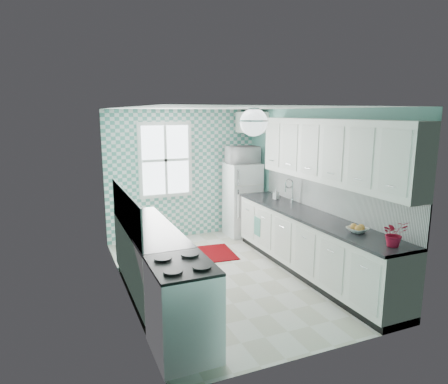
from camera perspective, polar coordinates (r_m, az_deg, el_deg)
name	(u,v)px	position (r m, az deg, el deg)	size (l,w,h in m)	color
floor	(227,276)	(6.21, 0.49, -11.94)	(3.00, 4.40, 0.02)	beige
ceiling	(228,107)	(5.70, 0.53, 12.01)	(3.00, 4.40, 0.02)	white
wall_back	(183,174)	(7.87, -5.93, 2.55)	(3.00, 0.02, 2.50)	#71B6A8
wall_front	(319,239)	(3.97, 13.45, -6.48)	(3.00, 0.02, 2.50)	#71B6A8
wall_left	(122,205)	(5.42, -14.30, -1.74)	(0.02, 4.40, 2.50)	#71B6A8
wall_right	(314,188)	(6.57, 12.68, 0.58)	(0.02, 4.40, 2.50)	#71B6A8
accent_wall	(183,174)	(7.85, -5.89, 2.53)	(3.00, 0.01, 2.50)	#529E8F
window	(165,160)	(7.69, -8.37, 4.54)	(1.04, 0.05, 1.44)	white
backsplash_right	(328,196)	(6.25, 14.62, -0.56)	(0.02, 3.60, 0.51)	white
backsplash_left	(125,210)	(5.36, -13.92, -2.46)	(0.02, 2.15, 0.51)	white
upper_cabinets_right	(330,151)	(5.90, 14.96, 5.67)	(0.33, 3.20, 0.90)	white
upper_cabinet_fridge	(251,122)	(7.92, 3.91, 9.90)	(0.40, 0.74, 0.40)	white
ceiling_light	(254,122)	(4.98, 4.26, 9.93)	(0.34, 0.34, 0.35)	silver
base_cabinets_right	(310,245)	(6.28, 12.18, -7.45)	(0.60, 3.60, 0.90)	white
countertop_right	(310,216)	(6.13, 12.24, -3.31)	(0.63, 3.60, 0.04)	black
base_cabinets_left	(149,261)	(5.63, -10.62, -9.60)	(0.60, 2.15, 0.90)	white
countertop_left	(149,227)	(5.48, -10.65, -4.99)	(0.63, 2.15, 0.04)	black
fridge	(242,199)	(7.99, 2.63, -1.07)	(0.63, 0.64, 1.46)	white
stove	(183,307)	(4.24, -5.90, -16.04)	(0.63, 0.79, 0.95)	silver
sink	(284,204)	(6.79, 8.51, -1.66)	(0.48, 0.40, 0.53)	silver
rug	(216,253)	(7.12, -1.18, -8.68)	(0.60, 0.86, 0.01)	maroon
dish_towel	(257,226)	(7.03, 4.77, -4.93)	(0.01, 0.22, 0.33)	#59B7B3
fruit_bowl	(357,230)	(5.38, 18.51, -5.13)	(0.25, 0.25, 0.06)	white
potted_plant	(394,233)	(4.94, 23.16, -5.47)	(0.27, 0.24, 0.30)	#A9040E
soap_bottle	(276,194)	(7.07, 7.43, -0.29)	(0.08, 0.08, 0.18)	#829DAD
microwave	(243,155)	(7.85, 2.69, 5.33)	(0.60, 0.41, 0.33)	silver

